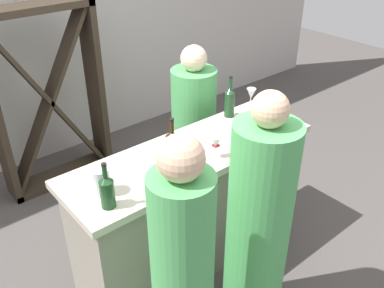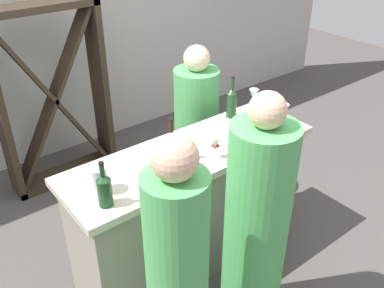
% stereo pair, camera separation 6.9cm
% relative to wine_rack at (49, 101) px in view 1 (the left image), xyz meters
% --- Properties ---
extents(ground_plane, '(12.00, 12.00, 0.00)m').
position_rel_wine_rack_xyz_m(ground_plane, '(0.31, -1.65, -0.85)').
color(ground_plane, '#4C4744').
extents(back_wall, '(8.00, 0.10, 2.80)m').
position_rel_wine_rack_xyz_m(back_wall, '(0.31, 0.55, 0.55)').
color(back_wall, '#BCB7B2').
rests_on(back_wall, ground).
extents(bar_counter, '(1.81, 0.58, 0.98)m').
position_rel_wine_rack_xyz_m(bar_counter, '(0.31, -1.65, -0.35)').
color(bar_counter, gray).
rests_on(bar_counter, ground).
extents(wine_rack, '(1.01, 0.28, 1.69)m').
position_rel_wine_rack_xyz_m(wine_rack, '(0.00, 0.00, 0.00)').
color(wine_rack, '#33281E').
rests_on(wine_rack, ground).
extents(wine_bottle_leftmost_olive_green, '(0.08, 0.08, 0.28)m').
position_rel_wine_rack_xyz_m(wine_bottle_leftmost_olive_green, '(-0.41, -1.81, 0.23)').
color(wine_bottle_leftmost_olive_green, '#193D1E').
rests_on(wine_bottle_leftmost_olive_green, bar_counter).
extents(wine_bottle_second_left_amber_brown, '(0.08, 0.08, 0.30)m').
position_rel_wine_rack_xyz_m(wine_bottle_second_left_amber_brown, '(0.14, -1.66, 0.24)').
color(wine_bottle_second_left_amber_brown, '#331E0F').
rests_on(wine_bottle_second_left_amber_brown, bar_counter).
extents(wine_bottle_center_olive_green, '(0.08, 0.08, 0.33)m').
position_rel_wine_rack_xyz_m(wine_bottle_center_olive_green, '(0.86, -1.44, 0.25)').
color(wine_bottle_center_olive_green, '#193D1E').
rests_on(wine_bottle_center_olive_green, bar_counter).
extents(wine_glass_near_left, '(0.07, 0.07, 0.15)m').
position_rel_wine_rack_xyz_m(wine_glass_near_left, '(0.38, -1.81, 0.23)').
color(wine_glass_near_left, white).
rests_on(wine_glass_near_left, bar_counter).
extents(wine_glass_near_center, '(0.08, 0.08, 0.16)m').
position_rel_wine_rack_xyz_m(wine_glass_near_center, '(1.08, -1.76, 0.24)').
color(wine_glass_near_center, white).
rests_on(wine_glass_near_center, bar_counter).
extents(wine_glass_near_right, '(0.08, 0.08, 0.16)m').
position_rel_wine_rack_xyz_m(wine_glass_near_right, '(0.84, -1.76, 0.24)').
color(wine_glass_near_right, white).
rests_on(wine_glass_near_right, bar_counter).
extents(wine_glass_far_left, '(0.07, 0.07, 0.17)m').
position_rel_wine_rack_xyz_m(wine_glass_far_left, '(1.08, -1.46, 0.25)').
color(wine_glass_far_left, white).
rests_on(wine_glass_far_left, bar_counter).
extents(water_pitcher, '(0.11, 0.11, 0.16)m').
position_rel_wine_rack_xyz_m(water_pitcher, '(-0.38, -1.68, 0.21)').
color(water_pitcher, silver).
rests_on(water_pitcher, bar_counter).
extents(person_left_guest, '(0.41, 0.41, 1.63)m').
position_rel_wine_rack_xyz_m(person_left_guest, '(0.29, -2.29, -0.10)').
color(person_left_guest, '#4CA559').
rests_on(person_left_guest, ground).
extents(person_center_guest, '(0.32, 0.32, 1.61)m').
position_rel_wine_rack_xyz_m(person_center_guest, '(-0.31, -2.33, -0.09)').
color(person_center_guest, '#4CA559').
rests_on(person_center_guest, ground).
extents(person_right_guest, '(0.43, 0.43, 1.44)m').
position_rel_wine_rack_xyz_m(person_right_guest, '(0.84, -1.04, -0.19)').
color(person_right_guest, '#4CA559').
rests_on(person_right_guest, ground).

